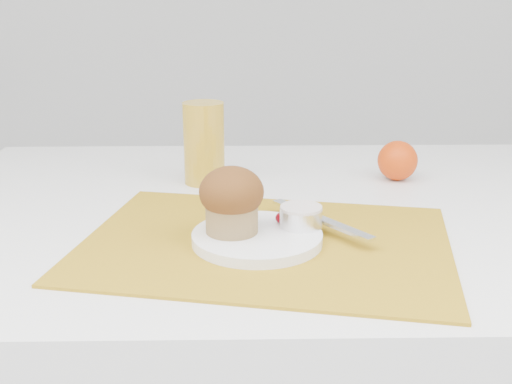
{
  "coord_description": "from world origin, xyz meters",
  "views": [
    {
      "loc": [
        -0.08,
        -0.91,
        1.09
      ],
      "look_at": [
        -0.07,
        -0.03,
        0.8
      ],
      "focal_mm": 45.0,
      "sensor_mm": 36.0,
      "label": 1
    }
  ],
  "objects_px": {
    "orange": "(398,161)",
    "muffin": "(232,199)",
    "juice_glass": "(204,143)",
    "plate": "(257,238)"
  },
  "relations": [
    {
      "from": "plate",
      "to": "orange",
      "type": "height_order",
      "value": "orange"
    },
    {
      "from": "juice_glass",
      "to": "muffin",
      "type": "height_order",
      "value": "juice_glass"
    },
    {
      "from": "plate",
      "to": "orange",
      "type": "relative_size",
      "value": 2.47
    },
    {
      "from": "juice_glass",
      "to": "muffin",
      "type": "distance_m",
      "value": 0.29
    },
    {
      "from": "plate",
      "to": "juice_glass",
      "type": "height_order",
      "value": "juice_glass"
    },
    {
      "from": "juice_glass",
      "to": "muffin",
      "type": "relative_size",
      "value": 1.57
    },
    {
      "from": "orange",
      "to": "muffin",
      "type": "height_order",
      "value": "muffin"
    },
    {
      "from": "plate",
      "to": "juice_glass",
      "type": "bearing_deg",
      "value": 106.64
    },
    {
      "from": "plate",
      "to": "juice_glass",
      "type": "distance_m",
      "value": 0.31
    },
    {
      "from": "orange",
      "to": "juice_glass",
      "type": "height_order",
      "value": "juice_glass"
    }
  ]
}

